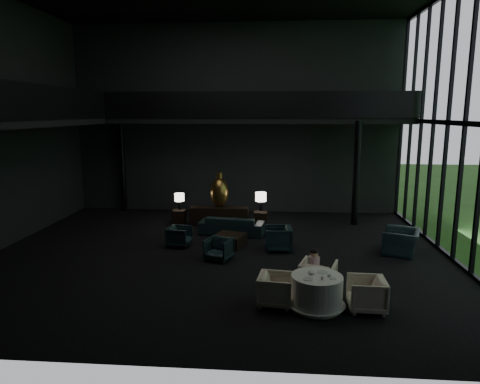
# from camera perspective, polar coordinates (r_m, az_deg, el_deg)

# --- Properties ---
(floor) EXTENTS (14.00, 12.00, 0.02)m
(floor) POSITION_cam_1_polar(r_m,az_deg,el_deg) (13.34, -2.77, -8.28)
(floor) COLOR black
(floor) RESTS_ON ground
(wall_back) EXTENTS (14.00, 0.04, 8.00)m
(wall_back) POSITION_cam_1_polar(r_m,az_deg,el_deg) (18.60, -0.53, 9.59)
(wall_back) COLOR black
(wall_back) RESTS_ON ground
(wall_front) EXTENTS (14.00, 0.04, 8.00)m
(wall_front) POSITION_cam_1_polar(r_m,az_deg,el_deg) (6.73, -9.55, 7.90)
(wall_front) COLOR black
(wall_front) RESTS_ON ground
(curtain_wall) EXTENTS (0.20, 12.00, 8.00)m
(curtain_wall) POSITION_cam_1_polar(r_m,az_deg,el_deg) (13.61, 27.83, 8.08)
(curtain_wall) COLOR black
(curtain_wall) RESTS_ON ground
(mezzanine_left) EXTENTS (2.00, 12.00, 0.25)m
(mezzanine_left) POSITION_cam_1_polar(r_m,az_deg,el_deg) (14.66, -27.13, 8.22)
(mezzanine_left) COLOR black
(mezzanine_left) RESTS_ON wall_left
(mezzanine_back) EXTENTS (12.00, 2.00, 0.25)m
(mezzanine_back) POSITION_cam_1_polar(r_m,az_deg,el_deg) (17.54, 2.49, 9.53)
(mezzanine_back) COLOR black
(mezzanine_back) RESTS_ON wall_back
(railing_left) EXTENTS (0.06, 12.00, 1.00)m
(railing_left) POSITION_cam_1_polar(r_m,az_deg,el_deg) (14.17, -23.83, 10.87)
(railing_left) COLOR black
(railing_left) RESTS_ON mezzanine_left
(railing_back) EXTENTS (12.00, 0.06, 1.00)m
(railing_back) POSITION_cam_1_polar(r_m,az_deg,el_deg) (16.54, 2.38, 11.55)
(railing_back) COLOR black
(railing_back) RESTS_ON mezzanine_back
(column_nw) EXTENTS (0.24, 0.24, 4.00)m
(column_nw) POSITION_cam_1_polar(r_m,az_deg,el_deg) (19.52, -15.40, 3.37)
(column_nw) COLOR black
(column_nw) RESTS_ON floor
(column_ne) EXTENTS (0.24, 0.24, 4.00)m
(column_ne) POSITION_cam_1_polar(r_m,az_deg,el_deg) (16.98, 15.24, 2.37)
(column_ne) COLOR black
(column_ne) RESTS_ON floor
(console) EXTENTS (2.25, 0.51, 0.71)m
(console) POSITION_cam_1_polar(r_m,az_deg,el_deg) (16.58, -2.80, -3.24)
(console) COLOR black
(console) RESTS_ON floor
(bronze_urn) EXTENTS (0.72, 0.72, 1.33)m
(bronze_urn) POSITION_cam_1_polar(r_m,az_deg,el_deg) (16.52, -2.77, -0.01)
(bronze_urn) COLOR #A86720
(bronze_urn) RESTS_ON console
(side_table_left) EXTENTS (0.50, 0.50, 0.55)m
(side_table_left) POSITION_cam_1_polar(r_m,az_deg,el_deg) (17.00, -8.10, -3.28)
(side_table_left) COLOR black
(side_table_left) RESTS_ON floor
(table_lamp_left) EXTENTS (0.38, 0.38, 0.64)m
(table_lamp_left) POSITION_cam_1_polar(r_m,az_deg,el_deg) (16.96, -8.08, -0.79)
(table_lamp_left) COLOR black
(table_lamp_left) RESTS_ON side_table_left
(side_table_right) EXTENTS (0.51, 0.51, 0.56)m
(side_table_right) POSITION_cam_1_polar(r_m,az_deg,el_deg) (16.49, 2.74, -3.61)
(side_table_right) COLOR black
(side_table_right) RESTS_ON floor
(table_lamp_right) EXTENTS (0.43, 0.43, 0.71)m
(table_lamp_right) POSITION_cam_1_polar(r_m,az_deg,el_deg) (16.56, 2.79, -0.75)
(table_lamp_right) COLOR black
(table_lamp_right) RESTS_ON side_table_right
(sofa) EXTENTS (2.60, 1.06, 0.99)m
(sofa) POSITION_cam_1_polar(r_m,az_deg,el_deg) (15.31, -1.10, -3.86)
(sofa) COLOR black
(sofa) RESTS_ON floor
(lounge_armchair_west) EXTENTS (0.69, 0.72, 0.67)m
(lounge_armchair_west) POSITION_cam_1_polar(r_m,az_deg,el_deg) (14.14, -8.11, -5.87)
(lounge_armchair_west) COLOR black
(lounge_armchair_west) RESTS_ON floor
(lounge_armchair_east) EXTENTS (0.89, 0.94, 0.92)m
(lounge_armchair_east) POSITION_cam_1_polar(r_m,az_deg,el_deg) (13.63, 5.12, -5.88)
(lounge_armchair_east) COLOR black
(lounge_armchair_east) RESTS_ON floor
(lounge_armchair_south) EXTENTS (0.82, 0.79, 0.68)m
(lounge_armchair_south) POSITION_cam_1_polar(r_m,az_deg,el_deg) (12.75, -2.87, -7.58)
(lounge_armchair_south) COLOR black
(lounge_armchair_south) RESTS_ON floor
(window_armchair) EXTENTS (1.21, 1.47, 1.10)m
(window_armchair) POSITION_cam_1_polar(r_m,az_deg,el_deg) (14.13, 20.73, -5.55)
(window_armchair) COLOR #192728
(window_armchair) RESTS_ON floor
(coffee_table) EXTENTS (1.12, 1.12, 0.39)m
(coffee_table) POSITION_cam_1_polar(r_m,az_deg,el_deg) (14.03, -1.38, -6.47)
(coffee_table) COLOR black
(coffee_table) RESTS_ON floor
(dining_table) EXTENTS (1.29, 1.29, 0.75)m
(dining_table) POSITION_cam_1_polar(r_m,az_deg,el_deg) (9.92, 10.16, -13.20)
(dining_table) COLOR white
(dining_table) RESTS_ON floor
(dining_chair_north) EXTENTS (1.08, 1.05, 0.91)m
(dining_chair_north) POSITION_cam_1_polar(r_m,az_deg,el_deg) (10.73, 10.37, -10.63)
(dining_chair_north) COLOR beige
(dining_chair_north) RESTS_ON floor
(dining_chair_east) EXTENTS (0.80, 0.84, 0.84)m
(dining_chair_east) POSITION_cam_1_polar(r_m,az_deg,el_deg) (10.03, 16.53, -12.64)
(dining_chair_east) COLOR beige
(dining_chair_east) RESTS_ON floor
(dining_chair_west) EXTENTS (0.82, 0.87, 0.80)m
(dining_chair_west) POSITION_cam_1_polar(r_m,az_deg,el_deg) (9.91, 4.81, -12.64)
(dining_chair_west) COLOR beige
(dining_chair_west) RESTS_ON floor
(child) EXTENTS (0.28, 0.28, 0.60)m
(child) POSITION_cam_1_polar(r_m,az_deg,el_deg) (10.70, 9.82, -9.01)
(child) COLOR #CB7AA0
(child) RESTS_ON dining_chair_north
(plate_a) EXTENTS (0.23, 0.23, 0.01)m
(plate_a) POSITION_cam_1_polar(r_m,az_deg,el_deg) (9.53, 9.10, -11.39)
(plate_a) COLOR white
(plate_a) RESTS_ON dining_table
(plate_b) EXTENTS (0.32, 0.32, 0.02)m
(plate_b) POSITION_cam_1_polar(r_m,az_deg,el_deg) (9.96, 10.90, -10.46)
(plate_b) COLOR white
(plate_b) RESTS_ON dining_table
(saucer) EXTENTS (0.16, 0.16, 0.01)m
(saucer) POSITION_cam_1_polar(r_m,az_deg,el_deg) (9.66, 12.26, -11.20)
(saucer) COLOR white
(saucer) RESTS_ON dining_table
(coffee_cup) EXTENTS (0.10, 0.10, 0.06)m
(coffee_cup) POSITION_cam_1_polar(r_m,az_deg,el_deg) (9.74, 11.82, -10.79)
(coffee_cup) COLOR white
(coffee_cup) RESTS_ON saucer
(cereal_bowl) EXTENTS (0.15, 0.15, 0.08)m
(cereal_bowl) POSITION_cam_1_polar(r_m,az_deg,el_deg) (9.82, 9.50, -10.55)
(cereal_bowl) COLOR white
(cereal_bowl) RESTS_ON dining_table
(cream_pot) EXTENTS (0.07, 0.07, 0.06)m
(cream_pot) POSITION_cam_1_polar(r_m,az_deg,el_deg) (9.55, 10.90, -11.25)
(cream_pot) COLOR #99999E
(cream_pot) RESTS_ON dining_table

